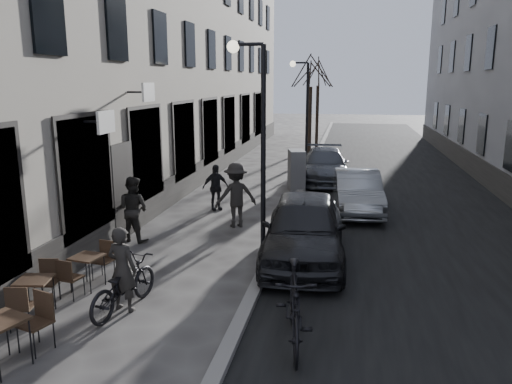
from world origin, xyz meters
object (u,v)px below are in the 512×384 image
(car_mid, at_px, (357,192))
(car_far, at_px, (325,165))
(tree_far, at_px, (318,73))
(pedestrian_mid, at_px, (236,195))
(car_near, at_px, (304,228))
(streetlamp_near, at_px, (256,127))
(utility_cabinet, at_px, (296,170))
(moped, at_px, (294,306))
(bistro_set_b, at_px, (35,293))
(bistro_set_c, at_px, (88,268))
(bicycle, at_px, (123,285))
(tree_near, at_px, (311,71))
(bistro_set_a, at_px, (2,339))
(pedestrian_near, at_px, (133,209))
(streetlamp_far, at_px, (304,104))
(pedestrian_far, at_px, (215,187))

(car_mid, height_order, car_far, car_far)
(tree_far, relative_size, pedestrian_mid, 3.00)
(tree_far, distance_m, car_near, 21.45)
(streetlamp_near, height_order, car_mid, streetlamp_near)
(utility_cabinet, height_order, pedestrian_mid, pedestrian_mid)
(streetlamp_near, height_order, moped, streetlamp_near)
(bistro_set_b, distance_m, car_mid, 10.43)
(car_near, distance_m, car_far, 9.75)
(utility_cabinet, distance_m, car_far, 2.15)
(car_mid, bearing_deg, moped, -101.57)
(utility_cabinet, relative_size, car_mid, 0.39)
(car_near, bearing_deg, car_mid, 72.20)
(bistro_set_c, bearing_deg, bicycle, -25.57)
(streetlamp_near, xyz_separation_m, car_mid, (2.47, 4.80, -2.49))
(tree_far, distance_m, utility_cabinet, 13.77)
(car_mid, bearing_deg, bicycle, -122.58)
(pedestrian_mid, relative_size, moped, 0.86)
(car_far, bearing_deg, car_near, -94.65)
(streetlamp_near, bearing_deg, bistro_set_c, -140.55)
(tree_far, height_order, car_far, tree_far)
(utility_cabinet, distance_m, pedestrian_mid, 5.54)
(streetlamp_near, height_order, tree_near, tree_near)
(tree_far, bearing_deg, bistro_set_a, -96.16)
(pedestrian_near, bearing_deg, car_near, -171.92)
(tree_far, relative_size, bistro_set_a, 3.50)
(streetlamp_near, height_order, car_far, streetlamp_near)
(streetlamp_far, distance_m, bicycle, 15.69)
(car_mid, bearing_deg, pedestrian_mid, -149.92)
(car_mid, bearing_deg, car_far, 100.45)
(bistro_set_b, bearing_deg, bistro_set_c, 66.38)
(bistro_set_a, bearing_deg, pedestrian_near, 113.12)
(tree_far, xyz_separation_m, bistro_set_b, (-3.44, -24.85, -4.23))
(bistro_set_b, relative_size, utility_cabinet, 0.93)
(streetlamp_near, bearing_deg, car_mid, 62.74)
(streetlamp_far, height_order, pedestrian_far, streetlamp_far)
(pedestrian_near, bearing_deg, car_far, -100.55)
(car_near, bearing_deg, pedestrian_near, 168.96)
(bistro_set_b, distance_m, car_near, 5.92)
(car_mid, xyz_separation_m, car_far, (-1.30, 4.89, 0.02))
(bistro_set_a, xyz_separation_m, car_far, (3.96, 15.18, 0.21))
(streetlamp_far, distance_m, utility_cabinet, 4.84)
(streetlamp_far, relative_size, bistro_set_b, 3.48)
(bicycle, height_order, car_far, car_far)
(tree_far, distance_m, bicycle, 24.78)
(car_near, relative_size, car_far, 0.99)
(streetlamp_near, xyz_separation_m, tree_near, (0.07, 15.00, 1.50))
(moped, bearing_deg, pedestrian_near, 127.67)
(car_near, xyz_separation_m, car_far, (0.00, 9.75, -0.11))
(tree_near, distance_m, bistro_set_c, 18.30)
(streetlamp_near, bearing_deg, bicycle, -119.38)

